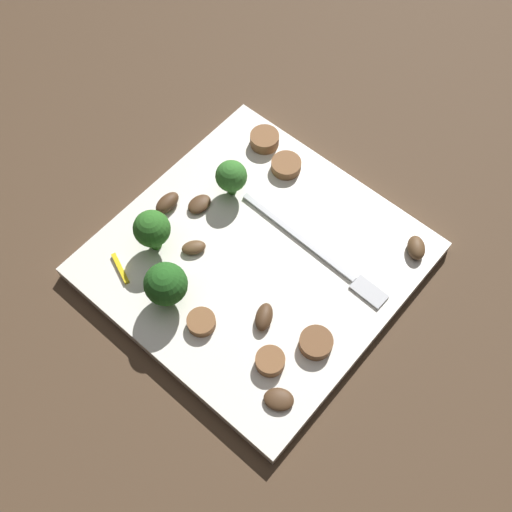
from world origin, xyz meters
The scene contains 18 objects.
ground_plane centered at (0.00, 0.00, 0.00)m, with size 1.40×1.40×0.00m, color #4C3826.
plate centered at (0.00, 0.00, 0.01)m, with size 0.28×0.28×0.02m, color white.
fork centered at (0.05, 0.04, 0.02)m, with size 0.18×0.02×0.00m.
broccoli_floret_0 centered at (-0.07, 0.04, 0.04)m, with size 0.03×0.03×0.04m.
broccoli_floret_1 centered at (-0.03, -0.09, 0.05)m, with size 0.04×0.04×0.05m.
broccoli_floret_2 centered at (-0.08, -0.06, 0.05)m, with size 0.04×0.04×0.05m.
sausage_slice_0 centered at (-0.05, 0.10, 0.02)m, with size 0.03×0.03×0.01m, color brown.
sausage_slice_1 centered at (0.08, -0.08, 0.02)m, with size 0.03×0.03×0.01m, color brown.
sausage_slice_2 centered at (0.01, -0.09, 0.02)m, with size 0.03×0.03×0.01m, color brown.
sausage_slice_3 centered at (-0.08, 0.11, 0.02)m, with size 0.03×0.03×0.01m, color brown.
sausage_slice_4 centered at (0.10, -0.03, 0.02)m, with size 0.03×0.03×0.01m, color brown.
mushroom_0 centered at (0.12, 0.11, 0.02)m, with size 0.03×0.02×0.01m, color brown.
mushroom_1 centered at (-0.05, -0.03, 0.02)m, with size 0.02×0.02×0.01m, color brown.
mushroom_2 centered at (0.11, -0.10, 0.02)m, with size 0.03×0.02×0.01m, color #4C331E.
mushroom_3 centered at (0.05, -0.05, 0.02)m, with size 0.03×0.02×0.01m, color #4C331E.
mushroom_4 centered at (-0.08, 0.01, 0.02)m, with size 0.03×0.02×0.01m, color #4C331E.
mushroom_5 centered at (-0.11, -0.02, 0.02)m, with size 0.03×0.02×0.01m, color #4C331E.
pepper_strip_0 centered at (-0.09, -0.10, 0.02)m, with size 0.04×0.00×0.00m, color yellow.
Camera 1 is at (0.19, -0.22, 0.56)m, focal length 43.91 mm.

